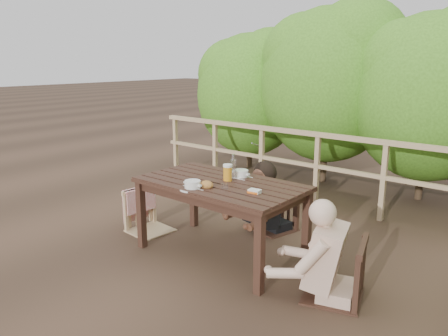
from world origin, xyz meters
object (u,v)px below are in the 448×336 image
Objects in this scene: chair_far at (274,192)px; woman at (275,177)px; beer_glass at (228,173)px; butter_tub at (255,192)px; chair_right at (336,242)px; table at (221,219)px; soup_near at (193,185)px; chair_left at (149,194)px; bread_roll at (207,185)px; diner_right at (341,220)px; bottle at (233,168)px; tumbler at (225,187)px; soup_far at (241,174)px.

woman is at bearing 104.03° from chair_far.
beer_glass reaches higher than butter_tub.
chair_right is (1.22, -0.94, 0.04)m from chair_far.
table is 6.38× the size of soup_near.
beer_glass is 1.61× the size of butter_tub.
bread_roll is (1.05, -0.18, 0.34)m from chair_left.
chair_far is 1.29m from soup_near.
beer_glass is at bearing 90.89° from bread_roll.
diner_right is (0.03, 0.00, 0.20)m from chair_right.
soup_near is at bearing -94.00° from chair_right.
bottle is at bearing 65.12° from diner_right.
chair_right reaches higher than butter_tub.
butter_tub is at bearing 16.77° from tumbler.
bottle reaches higher than chair_right.
table is 23.63× the size of tumbler.
chair_far reaches higher than soup_far.
chair_far reaches higher than table.
woman is at bearing 87.60° from table.
table is at bearing 161.83° from butter_tub.
bread_roll is 0.32m from beer_glass.
bread_roll is 0.47m from butter_tub.
diner_right reaches higher than chair_far.
soup_near is at bearing -163.65° from butter_tub.
woman is at bearing 98.19° from tumbler.
bread_roll is (-0.01, -0.52, -0.00)m from soup_far.
chair_left is at bearing -168.92° from bottle.
bottle is at bearing 79.66° from beer_glass.
chair_right is 3.84× the size of soup_near.
soup_far is at bearing 86.48° from beer_glass.
chair_right is at bearing -14.38° from soup_far.
chair_right is at bearing 9.28° from bread_roll.
chair_left is 1.16m from soup_far.
soup_near is 1.00× the size of soup_far.
chair_far is at bearing 89.46° from bread_roll.
tumbler is (0.16, -1.08, 0.34)m from chair_far.
butter_tub is (0.44, -1.00, 0.32)m from chair_far.
bottle is at bearing 76.52° from table.
table is at bearing -82.07° from chair_left.
tumbler is at bearing 112.23° from woman.
diner_right is at bearing 73.57° from chair_right.
chair_left is at bearing -172.60° from beer_glass.
chair_left is 3.56× the size of soup_near.
bottle reaches higher than chair_far.
tumbler is at bearing -63.67° from bottle.
soup_far is at bearing 59.52° from diner_right.
chair_right is 1.57m from woman.
soup_near is 1.85× the size of bread_roll.
chair_far is 0.72m from soup_far.
tumbler is (0.16, -0.45, -0.01)m from soup_far.
soup_far reaches higher than tumbler.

